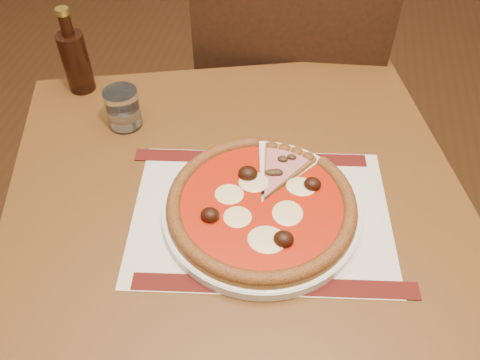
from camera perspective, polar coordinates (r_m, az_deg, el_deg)
name	(u,v)px	position (r m, az deg, el deg)	size (l,w,h in m)	color
table	(238,235)	(0.96, -0.22, -6.24)	(1.00, 1.00, 0.75)	brown
chair_far	(285,98)	(1.44, 5.08, 9.12)	(0.48, 0.48, 0.95)	black
placemat	(261,215)	(0.86, 2.37, -3.97)	(0.43, 0.31, 0.00)	beige
plate	(261,211)	(0.85, 2.39, -3.55)	(0.33, 0.33, 0.02)	white
pizza	(261,204)	(0.84, 2.43, -2.69)	(0.31, 0.31, 0.04)	#A67328
ham_slice	(286,173)	(0.89, 5.22, 0.80)	(0.10, 0.14, 0.02)	#A67328
water_glass	(123,108)	(1.02, -13.01, 7.85)	(0.07, 0.07, 0.08)	white
bottle	(75,59)	(1.13, -18.00, 12.77)	(0.06, 0.06, 0.19)	black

